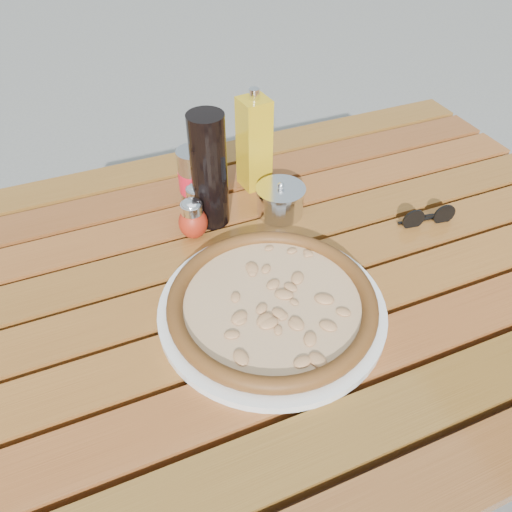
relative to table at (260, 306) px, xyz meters
name	(u,v)px	position (x,y,z in m)	size (l,w,h in m)	color
ground	(259,470)	(0.00, 0.00, -0.67)	(60.00, 60.00, 0.00)	slate
table	(260,306)	(0.00, 0.00, 0.00)	(1.40, 0.90, 0.75)	#391B0D
plate	(272,309)	(-0.01, -0.08, 0.08)	(0.36, 0.36, 0.01)	silver
pizza	(272,302)	(-0.01, -0.08, 0.10)	(0.42, 0.42, 0.03)	beige
pepper_shaker	(193,219)	(-0.07, 0.15, 0.11)	(0.07, 0.07, 0.08)	#B12914
oregano_shaker	(198,203)	(-0.05, 0.19, 0.11)	(0.07, 0.07, 0.08)	#3B451B
dark_bottle	(209,171)	(-0.02, 0.18, 0.19)	(0.07, 0.07, 0.22)	black
soda_can	(196,178)	(-0.03, 0.24, 0.13)	(0.08, 0.08, 0.12)	silver
olive_oil_cruet	(254,143)	(0.10, 0.26, 0.17)	(0.06, 0.06, 0.21)	#B79113
parmesan_tin	(280,200)	(0.10, 0.15, 0.11)	(0.11, 0.11, 0.07)	silver
sunglasses	(428,217)	(0.35, 0.01, 0.09)	(0.11, 0.04, 0.04)	black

